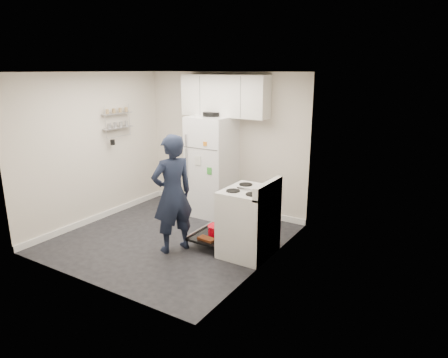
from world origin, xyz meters
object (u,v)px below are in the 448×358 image
Objects in this scene: electric_range at (248,222)px; refrigerator at (212,166)px; person at (172,194)px; open_oven_door at (214,233)px.

refrigerator is at bearing 140.12° from electric_range.
electric_range is 1.13m from person.
electric_range is 0.65× the size of person.
electric_range is 1.77m from refrigerator.
person is at bearing -131.43° from open_oven_door.
open_oven_door is 1.50m from refrigerator.
electric_range is 1.57× the size of open_oven_door.
refrigerator is at bearing 124.56° from open_oven_door.
person is (-0.96, -0.45, 0.38)m from electric_range.
refrigerator is 1.08× the size of person.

